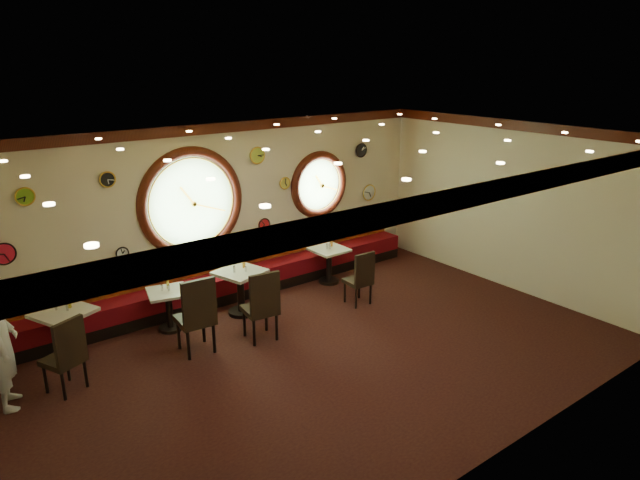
{
  "coord_description": "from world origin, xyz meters",
  "views": [
    {
      "loc": [
        -4.67,
        -6.08,
        4.31
      ],
      "look_at": [
        0.57,
        0.8,
        1.5
      ],
      "focal_mm": 32.0,
      "sensor_mm": 36.0,
      "label": 1
    }
  ],
  "objects": [
    {
      "name": "chair_b",
      "position": [
        -1.46,
        1.14,
        0.71
      ],
      "size": [
        0.55,
        0.55,
        0.77
      ],
      "rotation": [
        0.0,
        0.0,
        -0.07
      ],
      "color": "black",
      "rests_on": "floor"
    },
    {
      "name": "banquette_back",
      "position": [
        0.0,
        2.94,
        0.75
      ],
      "size": [
        8.0,
        0.1,
        0.55
      ],
      "primitive_type": "cube",
      "color": "#620807",
      "rests_on": "wall_back"
    },
    {
      "name": "porthole_right_ring",
      "position": [
        2.2,
        2.95,
        1.8
      ],
      "size": [
        1.09,
        0.03,
        1.09
      ],
      "primitive_type": "torus",
      "rotation": [
        1.57,
        0.0,
        0.0
      ],
      "color": "gold",
      "rests_on": "wall_back"
    },
    {
      "name": "table_a",
      "position": [
        -3.08,
        2.13,
        0.5
      ],
      "size": [
        0.95,
        0.95,
        0.8
      ],
      "color": "black",
      "rests_on": "floor"
    },
    {
      "name": "condiment_d_pepper",
      "position": [
        1.84,
        2.17,
        0.76
      ],
      "size": [
        0.04,
        0.04,
        0.11
      ],
      "primitive_type": "cylinder",
      "color": "silver",
      "rests_on": "table_d"
    },
    {
      "name": "condiment_a_bottle",
      "position": [
        -2.97,
        2.19,
        0.88
      ],
      "size": [
        0.05,
        0.05,
        0.17
      ],
      "primitive_type": "cylinder",
      "color": "yellow",
      "rests_on": "table_a"
    },
    {
      "name": "wall_right",
      "position": [
        4.5,
        0.0,
        1.6
      ],
      "size": [
        0.02,
        6.0,
        3.2
      ],
      "primitive_type": "cube",
      "color": "beige",
      "rests_on": "floor"
    },
    {
      "name": "wall_clock_5",
      "position": [
        0.85,
        2.96,
        1.2
      ],
      "size": [
        0.24,
        0.03,
        0.24
      ],
      "primitive_type": "cylinder",
      "rotation": [
        1.57,
        0.0,
        0.0
      ],
      "color": "red",
      "rests_on": "wall_back"
    },
    {
      "name": "banquette_seat",
      "position": [
        0.0,
        2.72,
        0.35
      ],
      "size": [
        8.0,
        0.55,
        0.3
      ],
      "primitive_type": "cube",
      "color": "#5E0811",
      "rests_on": "banquette_base"
    },
    {
      "name": "wall_clock_0",
      "position": [
        -3.2,
        2.96,
        2.35
      ],
      "size": [
        0.26,
        0.03,
        0.26
      ],
      "primitive_type": "cylinder",
      "rotation": [
        1.57,
        0.0,
        0.0
      ],
      "color": "#70AF23",
      "rests_on": "wall_back"
    },
    {
      "name": "molding_back",
      "position": [
        0.0,
        2.95,
        3.11
      ],
      "size": [
        9.0,
        0.1,
        0.18
      ],
      "primitive_type": "cube",
      "color": "#3B120A",
      "rests_on": "wall_back"
    },
    {
      "name": "molding_front",
      "position": [
        0.0,
        -2.95,
        3.11
      ],
      "size": [
        9.0,
        0.1,
        0.18
      ],
      "primitive_type": "cube",
      "color": "#3B120A",
      "rests_on": "wall_back"
    },
    {
      "name": "porthole_left_ring",
      "position": [
        -0.6,
        2.95,
        1.85
      ],
      "size": [
        1.61,
        0.03,
        1.61
      ],
      "primitive_type": "torus",
      "rotation": [
        1.57,
        0.0,
        0.0
      ],
      "color": "gold",
      "rests_on": "wall_back"
    },
    {
      "name": "table_c",
      "position": [
        -0.26,
        1.99,
        0.51
      ],
      "size": [
        0.9,
        0.9,
        0.8
      ],
      "color": "black",
      "rests_on": "floor"
    },
    {
      "name": "condiment_c_bottle",
      "position": [
        -0.12,
        2.07,
        0.88
      ],
      "size": [
        0.05,
        0.05,
        0.17
      ],
      "primitive_type": "cylinder",
      "color": "gold",
      "rests_on": "table_c"
    },
    {
      "name": "porthole_left_frame",
      "position": [
        -0.6,
        2.98,
        1.85
      ],
      "size": [
        1.98,
        0.18,
        1.98
      ],
      "primitive_type": "torus",
      "rotation": [
        1.57,
        0.0,
        0.0
      ],
      "color": "#3B120A",
      "rests_on": "wall_back"
    },
    {
      "name": "molding_right",
      "position": [
        4.45,
        0.0,
        3.11
      ],
      "size": [
        0.1,
        6.0,
        0.18
      ],
      "primitive_type": "cube",
      "color": "#3B120A",
      "rests_on": "wall_back"
    },
    {
      "name": "table_b",
      "position": [
        -1.49,
        2.17,
        0.43
      ],
      "size": [
        0.75,
        0.75,
        0.69
      ],
      "color": "black",
      "rests_on": "floor"
    },
    {
      "name": "condiment_c_pepper",
      "position": [
        -0.19,
        1.89,
        0.85
      ],
      "size": [
        0.03,
        0.03,
        0.09
      ],
      "primitive_type": "cylinder",
      "color": "silver",
      "rests_on": "table_c"
    },
    {
      "name": "condiment_a_pepper",
      "position": [
        -3.03,
        2.11,
        0.84
      ],
      "size": [
        0.03,
        0.03,
        0.09
      ],
      "primitive_type": "cylinder",
      "color": "#BAB9BE",
      "rests_on": "table_a"
    },
    {
      "name": "wall_clock_4",
      "position": [
        -2.0,
        2.96,
        2.45
      ],
      "size": [
        0.24,
        0.03,
        0.24
      ],
      "primitive_type": "cylinder",
      "rotation": [
        1.57,
        0.0,
        0.0
      ],
      "color": "black",
      "rests_on": "wall_back"
    },
    {
      "name": "waiter",
      "position": [
        -4.0,
        1.4,
        0.86
      ],
      "size": [
        0.53,
        0.7,
        1.72
      ],
      "primitive_type": "imported",
      "rotation": [
        0.0,
        0.0,
        1.38
      ],
      "color": "silver",
      "rests_on": "floor"
    },
    {
      "name": "porthole_left_glass",
      "position": [
        -0.6,
        3.0,
        1.85
      ],
      "size": [
        1.66,
        0.02,
        1.66
      ],
      "primitive_type": "cylinder",
      "rotation": [
        1.57,
        0.0,
        0.0
      ],
      "color": "#8AC676",
      "rests_on": "wall_back"
    },
    {
      "name": "table_d",
      "position": [
        1.86,
        2.2,
        0.45
      ],
      "size": [
        0.65,
        0.65,
        0.71
      ],
      "color": "black",
      "rests_on": "floor"
    },
    {
      "name": "condiment_d_bottle",
      "position": [
        1.98,
        2.28,
        0.79
      ],
      "size": [
        0.05,
        0.05,
        0.17
      ],
      "primitive_type": "cylinder",
      "color": "orange",
      "rests_on": "table_d"
    },
    {
      "name": "wall_clock_3",
      "position": [
        3.55,
        2.96,
        1.45
      ],
      "size": [
        0.34,
        0.03,
        0.34
      ],
      "primitive_type": "cylinder",
      "rotation": [
        1.57,
        0.0,
        0.0
      ],
      "color": "silver",
      "rests_on": "wall_back"
    },
    {
      "name": "chair_a",
      "position": [
        -3.29,
        1.23,
        0.62
      ],
      "size": [
        0.6,
        0.6,
        0.67
      ],
      "rotation": [
        0.0,
        0.0,
        0.43
      ],
      "color": "black",
      "rests_on": "floor"
    },
    {
      "name": "condiment_c_salt",
      "position": [
        -0.37,
        1.98,
        0.86
      ],
      "size": [
        0.04,
        0.04,
        0.11
      ],
      "primitive_type": "cylinder",
      "color": "silver",
      "rests_on": "table_c"
    },
    {
      "name": "wall_front",
      "position": [
        0.0,
        -3.0,
        1.6
      ],
      "size": [
        9.0,
        0.02,
        3.2
      ],
      "primitive_type": "cube",
      "color": "beige",
      "rests_on": "floor"
    },
    {
      "name": "condiment_b_bottle",
      "position": [
        -1.44,
        2.26,
        0.76
      ],
      "size": [
        0.04,
        0.04,
        0.14
      ],
      "primitive_type": "cylinder",
      "color": "gold",
      "rests_on": "table_b"
    },
    {
      "name": "wall_back",
      "position": [
        0.0,
        3.0,
        1.6
      ],
      "size": [
        9.0,
        0.02,
        3.2
      ],
      "primitive_type": "cube",
      "color": "beige",
      "rests_on": "floor"
    },
    {
      "name": "wall_clock_8",
      "position": [
        -3.6,
        2.96,
        1.55
      ],
      "size": [
        0.32,
        0.03,
        0.32
      ],
      "primitive_type": "cylinder",
      "rotation": [
        1.57,
        0.0,
        0.0
      ],
      "color": "red",
      "rests_on": "wall_back"
    },
    {
      "name": "porthole_right_frame",
      "position": [
        2.2,
        2.98,
        1.8
      ],
      "size": [
        1.38,
        0.18,
        1.38
      ],
      "primitive_type": "torus",
      "rotation": [
        1.57,
        0.0,
        0.0
      ],
      "color": "#3B120A",
      "rests_on": "wall_back"
    },
    {
      "name": "wall_clock_7",
      "position": [
        3.3,
        2.96,
        2.4
      ],
      "size": [
        0.28,
        0.03,
        0.28
      ],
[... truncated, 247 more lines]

